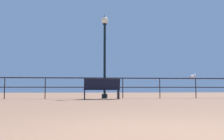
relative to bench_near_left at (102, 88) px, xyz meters
The scene contains 5 objects.
ground_plane 8.78m from the bench_near_left, 89.03° to the right, with size 60.00×60.00×0.00m, color #94684D.
pier_railing 0.94m from the bench_near_left, 80.59° to the left, with size 20.63×0.05×1.02m.
bench_near_left is the anchor object (origin of this frame).
lamppost_center 2.26m from the bench_near_left, 79.57° to the left, with size 0.35×0.35×4.22m.
seagull_on_rail 4.81m from the bench_near_left, 10.85° to the left, with size 0.44×0.19×0.21m.
Camera 1 is at (-0.80, -2.43, 0.46)m, focal length 39.66 mm.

